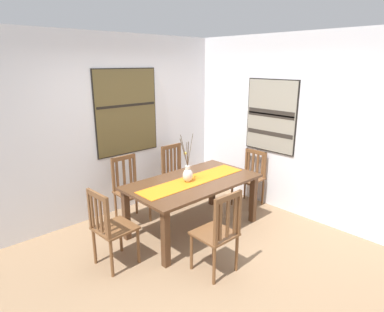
# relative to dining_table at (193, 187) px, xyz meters

# --- Properties ---
(ground_plane) EXTENTS (6.40, 6.40, 0.03)m
(ground_plane) POSITION_rel_dining_table_xyz_m (-0.30, -0.51, -0.65)
(ground_plane) COLOR #8E7051
(wall_back) EXTENTS (6.40, 0.12, 2.70)m
(wall_back) POSITION_rel_dining_table_xyz_m (-0.30, 1.35, 0.71)
(wall_back) COLOR silver
(wall_back) RESTS_ON ground_plane
(wall_side) EXTENTS (0.12, 6.40, 2.70)m
(wall_side) POSITION_rel_dining_table_xyz_m (1.56, -0.51, 0.71)
(wall_side) COLOR silver
(wall_side) RESTS_ON ground_plane
(dining_table) EXTENTS (1.80, 0.99, 0.74)m
(dining_table) POSITION_rel_dining_table_xyz_m (0.00, 0.00, 0.00)
(dining_table) COLOR #51331E
(dining_table) RESTS_ON ground_plane
(table_runner) EXTENTS (1.66, 0.36, 0.01)m
(table_runner) POSITION_rel_dining_table_xyz_m (-0.00, 0.00, 0.10)
(table_runner) COLOR orange
(table_runner) RESTS_ON dining_table
(centerpiece_vase) EXTENTS (0.22, 0.16, 0.67)m
(centerpiece_vase) POSITION_rel_dining_table_xyz_m (-0.09, 0.01, 0.22)
(centerpiece_vase) COLOR silver
(centerpiece_vase) RESTS_ON dining_table
(chair_0) EXTENTS (0.42, 0.42, 0.97)m
(chair_0) POSITION_rel_dining_table_xyz_m (-0.48, 0.85, -0.14)
(chair_0) COLOR brown
(chair_0) RESTS_ON ground_plane
(chair_1) EXTENTS (0.44, 0.44, 0.90)m
(chair_1) POSITION_rel_dining_table_xyz_m (1.28, 0.00, -0.16)
(chair_1) COLOR brown
(chair_1) RESTS_ON ground_plane
(chair_2) EXTENTS (0.43, 0.43, 0.99)m
(chair_2) POSITION_rel_dining_table_xyz_m (-0.47, -0.90, -0.14)
(chair_2) COLOR brown
(chair_2) RESTS_ON ground_plane
(chair_3) EXTENTS (0.42, 0.42, 0.98)m
(chair_3) POSITION_rel_dining_table_xyz_m (0.44, 0.88, -0.13)
(chair_3) COLOR brown
(chair_3) RESTS_ON ground_plane
(chair_4) EXTENTS (0.44, 0.44, 0.95)m
(chair_4) POSITION_rel_dining_table_xyz_m (-1.27, 0.02, -0.14)
(chair_4) COLOR brown
(chair_4) RESTS_ON ground_plane
(painting_on_back_wall) EXTENTS (1.07, 0.05, 1.30)m
(painting_on_back_wall) POSITION_rel_dining_table_xyz_m (-0.19, 1.28, 0.91)
(painting_on_back_wall) COLOR black
(painting_on_side_wall) EXTENTS (0.05, 0.89, 1.13)m
(painting_on_side_wall) POSITION_rel_dining_table_xyz_m (1.50, -0.18, 0.84)
(painting_on_side_wall) COLOR black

